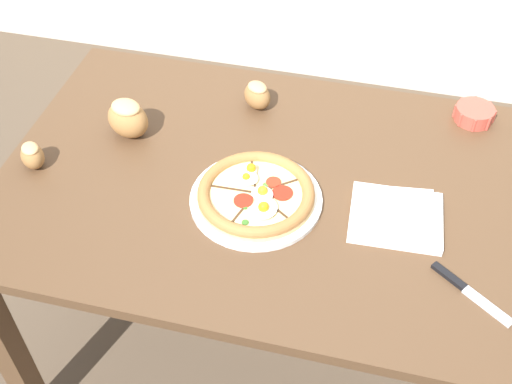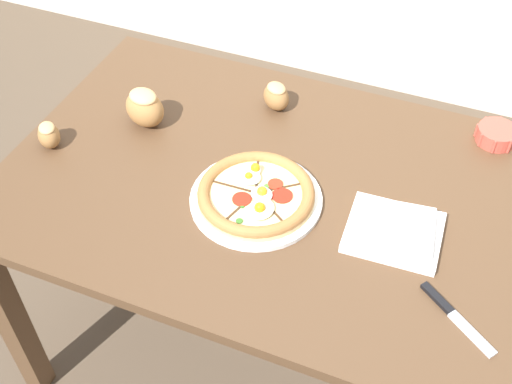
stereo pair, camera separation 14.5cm
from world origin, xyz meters
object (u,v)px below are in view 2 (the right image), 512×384
object	(u,v)px
dining_table	(273,211)
bread_piece_far	(145,107)
bread_piece_mid	(49,135)
napkin_folded	(394,230)
bread_piece_near	(276,96)
pizza	(256,195)
ramekin_bowl	(497,134)
knife_main	(456,317)

from	to	relation	value
dining_table	bread_piece_far	distance (m)	0.42
dining_table	bread_piece_mid	bearing A→B (deg)	-171.66
napkin_folded	bread_piece_far	size ratio (longest dim) A/B	1.59
bread_piece_far	bread_piece_mid	bearing A→B (deg)	-137.63
bread_piece_near	napkin_folded	bearing A→B (deg)	-39.30
pizza	napkin_folded	distance (m)	0.32
ramekin_bowl	bread_piece_mid	distance (m)	1.12
pizza	ramekin_bowl	size ratio (longest dim) A/B	2.86
ramekin_bowl	bread_piece_far	size ratio (longest dim) A/B	0.80
ramekin_bowl	bread_piece_mid	xyz separation A→B (m)	(-1.03, -0.43, 0.01)
pizza	bread_piece_near	distance (m)	0.35
dining_table	bread_piece_far	size ratio (longest dim) A/B	9.72
dining_table	knife_main	xyz separation A→B (m)	(0.46, -0.22, 0.10)
ramekin_bowl	napkin_folded	distance (m)	0.44
ramekin_bowl	pizza	bearing A→B (deg)	-138.81
napkin_folded	dining_table	bearing A→B (deg)	169.60
ramekin_bowl	bread_piece_mid	size ratio (longest dim) A/B	1.21
ramekin_bowl	bread_piece_far	bearing A→B (deg)	-162.53
bread_piece_near	bread_piece_mid	distance (m)	0.59
bread_piece_far	knife_main	xyz separation A→B (m)	(0.85, -0.30, -0.05)
knife_main	dining_table	bearing A→B (deg)	-169.32
pizza	bread_piece_mid	distance (m)	0.55
dining_table	napkin_folded	distance (m)	0.33
napkin_folded	knife_main	distance (m)	0.23
bread_piece_near	knife_main	bearing A→B (deg)	-41.10
pizza	napkin_folded	world-z (taller)	pizza
ramekin_bowl	napkin_folded	world-z (taller)	ramekin_bowl
pizza	bread_piece_mid	xyz separation A→B (m)	(-0.55, -0.01, 0.01)
dining_table	pizza	size ratio (longest dim) A/B	4.23
bread_piece_near	knife_main	distance (m)	0.74
bread_piece_far	pizza	bearing A→B (deg)	-22.65
pizza	knife_main	bearing A→B (deg)	-17.12
bread_piece_mid	napkin_folded	bearing A→B (deg)	1.83
bread_piece_near	dining_table	bearing A→B (deg)	-70.36
pizza	bread_piece_far	distance (m)	0.40
bread_piece_near	ramekin_bowl	bearing A→B (deg)	8.13
ramekin_bowl	knife_main	bearing A→B (deg)	-90.11
napkin_folded	bread_piece_far	bearing A→B (deg)	168.66
bread_piece_far	knife_main	world-z (taller)	bread_piece_far
ramekin_bowl	bread_piece_near	bearing A→B (deg)	-171.87
pizza	napkin_folded	xyz separation A→B (m)	(0.32, 0.02, -0.00)
bread_piece_near	bread_piece_mid	world-z (taller)	bread_piece_near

